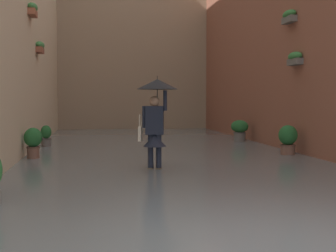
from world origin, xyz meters
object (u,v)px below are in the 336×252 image
(potted_plant_far_right, at_px, (46,136))
(potted_plant_mid_left, at_px, (288,140))
(person_wading, at_px, (156,108))
(potted_plant_far_left, at_px, (240,130))
(potted_plant_near_right, at_px, (33,142))

(potted_plant_far_right, distance_m, potted_plant_mid_left, 7.59)
(person_wading, bearing_deg, potted_plant_far_right, -62.36)
(potted_plant_mid_left, bearing_deg, person_wading, 28.77)
(potted_plant_far_right, height_order, potted_plant_far_left, potted_plant_far_left)
(person_wading, xyz_separation_m, potted_plant_mid_left, (-3.92, -2.15, -0.92))
(potted_plant_far_right, xyz_separation_m, potted_plant_near_right, (0.00, 3.20, 0.11))
(person_wading, xyz_separation_m, potted_plant_far_right, (2.89, -5.51, -1.02))
(potted_plant_near_right, bearing_deg, potted_plant_far_right, -90.05)
(potted_plant_near_right, height_order, potted_plant_far_left, potted_plant_near_right)
(person_wading, distance_m, potted_plant_far_right, 6.30)
(potted_plant_mid_left, bearing_deg, potted_plant_near_right, -1.38)
(person_wading, height_order, potted_plant_far_left, person_wading)
(potted_plant_far_right, bearing_deg, potted_plant_far_left, -173.10)
(potted_plant_far_right, relative_size, potted_plant_near_right, 0.87)
(potted_plant_near_right, bearing_deg, person_wading, 141.31)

